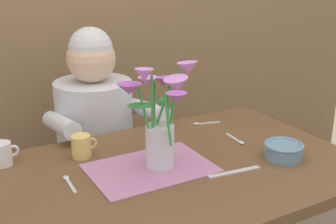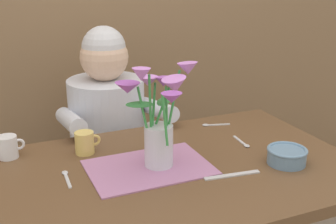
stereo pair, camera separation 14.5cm
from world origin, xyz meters
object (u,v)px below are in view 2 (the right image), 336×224
(seated_person, at_px, (109,150))
(ceramic_bowl, at_px, (287,155))
(flower_vase, at_px, (159,116))
(dinner_knife, at_px, (232,175))
(ceramic_mug, at_px, (8,147))
(coffee_cup, at_px, (85,143))

(seated_person, distance_m, ceramic_bowl, 0.87)
(flower_vase, relative_size, dinner_knife, 1.84)
(seated_person, distance_m, ceramic_mug, 0.59)
(seated_person, xyz_separation_m, dinner_knife, (0.20, -0.75, 0.18))
(ceramic_bowl, distance_m, dinner_knife, 0.22)
(seated_person, relative_size, dinner_knife, 5.97)
(flower_vase, bearing_deg, ceramic_mug, 148.58)
(flower_vase, distance_m, ceramic_mug, 0.55)
(coffee_cup, distance_m, ceramic_mug, 0.26)
(seated_person, xyz_separation_m, ceramic_mug, (-0.44, -0.31, 0.22))
(seated_person, relative_size, flower_vase, 3.25)
(dinner_knife, xyz_separation_m, ceramic_mug, (-0.64, 0.43, 0.04))
(coffee_cup, bearing_deg, seated_person, 63.68)
(flower_vase, relative_size, ceramic_bowl, 2.57)
(flower_vase, height_order, coffee_cup, flower_vase)
(flower_vase, relative_size, ceramic_mug, 3.75)
(ceramic_bowl, xyz_separation_m, coffee_cup, (-0.61, 0.36, 0.01))
(dinner_knife, bearing_deg, ceramic_bowl, 8.26)
(ceramic_bowl, height_order, dinner_knife, ceramic_bowl)
(seated_person, bearing_deg, flower_vase, -92.49)
(ceramic_mug, bearing_deg, ceramic_bowl, -26.36)
(dinner_knife, bearing_deg, flower_vase, 147.21)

